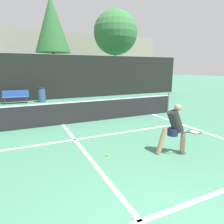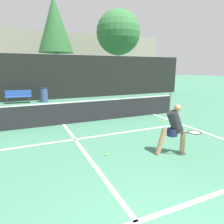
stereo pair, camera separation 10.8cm
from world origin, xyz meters
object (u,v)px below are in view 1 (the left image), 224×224
(trash_bin, at_px, (42,95))
(parked_car, at_px, (22,89))
(courtside_bench, at_px, (16,96))
(player_practicing, at_px, (175,127))

(trash_bin, xyz_separation_m, parked_car, (-1.15, 3.52, 0.15))
(courtside_bench, bearing_deg, player_practicing, -62.96)
(player_practicing, relative_size, courtside_bench, 0.84)
(courtside_bench, xyz_separation_m, trash_bin, (1.60, -0.14, 0.03))
(parked_car, bearing_deg, courtside_bench, -97.61)
(trash_bin, bearing_deg, courtside_bench, 174.91)
(player_practicing, xyz_separation_m, parked_car, (-3.51, 13.87, -0.10))
(trash_bin, height_order, parked_car, parked_car)
(player_practicing, distance_m, courtside_bench, 11.22)
(player_practicing, height_order, parked_car, parked_car)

